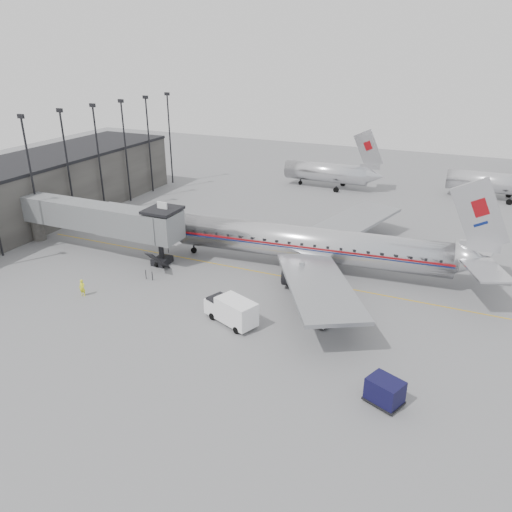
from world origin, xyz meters
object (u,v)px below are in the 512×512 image
Objects in this scene: airliner at (316,244)px; baggage_cart_navy at (385,391)px; baggage_cart_white at (320,317)px; ramp_worker at (82,288)px; service_van at (231,310)px.

airliner is 12.62× the size of baggage_cart_navy.
baggage_cart_white is 1.34× the size of ramp_worker.
baggage_cart_navy is 30.08m from ramp_worker.
baggage_cart_white is at bearing 1.28° from ramp_worker.
airliner reaches higher than service_van.
airliner is at bearing 129.09° from baggage_cart_white.
ramp_worker reaches higher than baggage_cart_white.
baggage_cart_navy is (14.33, -5.36, -0.26)m from service_van.
ramp_worker is (-15.49, -1.36, -0.42)m from service_van.
airliner is 6.71× the size of service_van.
service_van reaches higher than baggage_cart_white.
airliner is 16.18× the size of baggage_cart_white.
service_van is 2.41× the size of baggage_cart_white.
ramp_worker is at bearing -153.18° from service_van.
baggage_cart_navy is 1.72× the size of ramp_worker.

